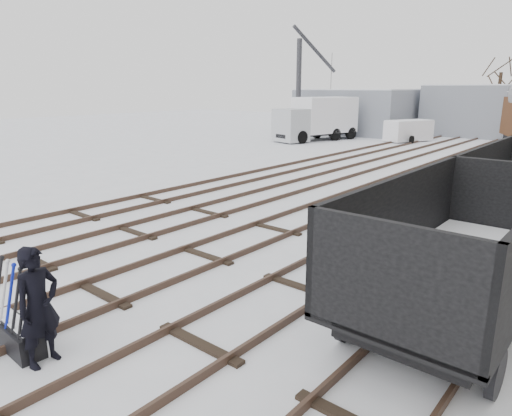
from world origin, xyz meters
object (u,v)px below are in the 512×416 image
at_px(ground_frame, 17,333).
at_px(lorry, 317,118).
at_px(worker, 39,307).
at_px(freight_wagon_a, 459,268).
at_px(panel_van, 409,130).
at_px(crane, 299,108).

height_order(ground_frame, lorry, lorry).
distance_m(worker, freight_wagon_a, 7.30).
xyz_separation_m(worker, freight_wagon_a, (4.53, 5.72, 0.02)).
bearing_deg(lorry, ground_frame, -51.40).
height_order(ground_frame, freight_wagon_a, freight_wagon_a).
bearing_deg(panel_van, freight_wagon_a, -43.98).
distance_m(lorry, crane, 3.74).
bearing_deg(ground_frame, lorry, 115.37).
bearing_deg(panel_van, crane, -145.50).
distance_m(panel_van, crane, 9.63).
height_order(worker, crane, crane).
bearing_deg(lorry, freight_wagon_a, -37.57).
bearing_deg(lorry, crane, 162.67).
bearing_deg(crane, freight_wagon_a, -37.41).
height_order(freight_wagon_a, lorry, lorry).
bearing_deg(ground_frame, freight_wagon_a, 49.42).
bearing_deg(lorry, worker, -50.12).
bearing_deg(ground_frame, panel_van, 103.17).
xyz_separation_m(freight_wagon_a, panel_van, (-12.14, 27.76, -0.11)).
relative_size(lorry, panel_van, 1.89).
relative_size(ground_frame, freight_wagon_a, 0.23).
xyz_separation_m(worker, panel_van, (-7.61, 33.49, -0.09)).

